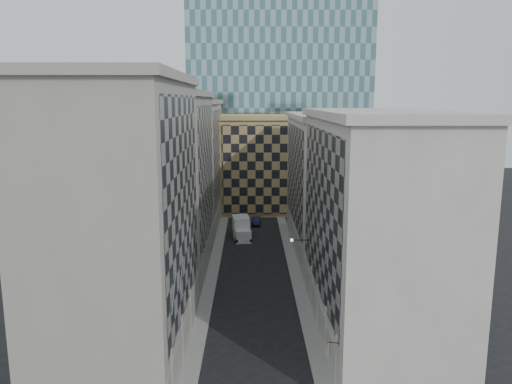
{
  "coord_description": "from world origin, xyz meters",
  "views": [
    {
      "loc": [
        -0.39,
        -29.74,
        21.56
      ],
      "look_at": [
        0.08,
        13.31,
        13.64
      ],
      "focal_mm": 35.0,
      "sensor_mm": 36.0,
      "label": 1
    }
  ],
  "objects": [
    {
      "name": "sidewalk_west",
      "position": [
        -5.25,
        30.0,
        0.07
      ],
      "size": [
        1.5,
        100.0,
        0.15
      ],
      "primitive_type": "cube",
      "color": "gray",
      "rests_on": "ground"
    },
    {
      "name": "bldg_left_b",
      "position": [
        -10.88,
        33.0,
        11.32
      ],
      "size": [
        10.8,
        22.8,
        22.7
      ],
      "color": "gray",
      "rests_on": "ground"
    },
    {
      "name": "bldg_right_a",
      "position": [
        10.88,
        15.0,
        10.32
      ],
      "size": [
        10.8,
        26.8,
        20.7
      ],
      "color": "#B6B1A7",
      "rests_on": "ground"
    },
    {
      "name": "bldg_right_b",
      "position": [
        10.89,
        42.0,
        9.85
      ],
      "size": [
        10.8,
        28.8,
        19.7
      ],
      "color": "#B6B1A7",
      "rests_on": "ground"
    },
    {
      "name": "bracket_lamp",
      "position": [
        4.38,
        24.0,
        6.2
      ],
      "size": [
        1.98,
        0.36,
        0.36
      ],
      "color": "black",
      "rests_on": "ground"
    },
    {
      "name": "dark_car",
      "position": [
        0.62,
        55.6,
        0.67
      ],
      "size": [
        1.52,
        4.08,
        1.33
      ],
      "primitive_type": "imported",
      "rotation": [
        0.0,
        0.0,
        -0.03
      ],
      "color": "#10153C",
      "rests_on": "ground"
    },
    {
      "name": "sidewalk_east",
      "position": [
        5.25,
        30.0,
        0.07
      ],
      "size": [
        1.5,
        100.0,
        0.15
      ],
      "primitive_type": "cube",
      "color": "gray",
      "rests_on": "ground"
    },
    {
      "name": "church_tower",
      "position": [
        0.0,
        82.0,
        26.95
      ],
      "size": [
        7.2,
        7.2,
        51.5
      ],
      "color": "#2C2622",
      "rests_on": "ground"
    },
    {
      "name": "bldg_left_a",
      "position": [
        -10.88,
        11.0,
        11.82
      ],
      "size": [
        10.8,
        22.8,
        23.7
      ],
      "color": "gray",
      "rests_on": "ground"
    },
    {
      "name": "bldg_left_c",
      "position": [
        -10.88,
        55.0,
        10.83
      ],
      "size": [
        10.8,
        22.8,
        21.7
      ],
      "color": "gray",
      "rests_on": "ground"
    },
    {
      "name": "tan_block",
      "position": [
        2.0,
        67.9,
        9.44
      ],
      "size": [
        16.8,
        14.8,
        18.8
      ],
      "color": "tan",
      "rests_on": "ground"
    },
    {
      "name": "flagpoles_left",
      "position": [
        -5.9,
        6.0,
        8.0
      ],
      "size": [
        0.1,
        6.33,
        2.33
      ],
      "color": "gray",
      "rests_on": "ground"
    },
    {
      "name": "shop_sign",
      "position": [
        5.31,
        3.88,
        3.83
      ],
      "size": [
        0.85,
        0.7,
        0.8
      ],
      "rotation": [
        0.0,
        0.0,
        -0.29
      ],
      "color": "black",
      "rests_on": "ground"
    },
    {
      "name": "box_truck",
      "position": [
        -1.85,
        46.85,
        1.46
      ],
      "size": [
        3.24,
        6.38,
        3.36
      ],
      "rotation": [
        0.0,
        0.0,
        0.13
      ],
      "color": "white",
      "rests_on": "ground"
    }
  ]
}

